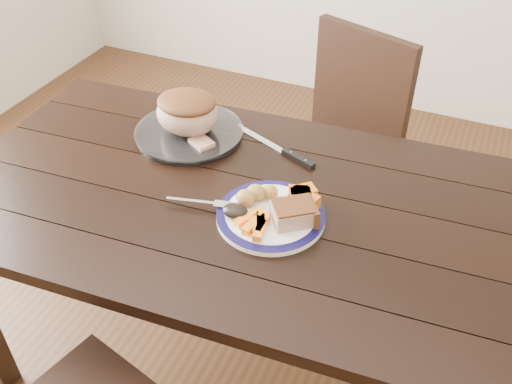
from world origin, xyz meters
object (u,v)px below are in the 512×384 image
at_px(dinner_plate, 271,216).
at_px(roast_joint, 188,114).
at_px(fork, 203,203).
at_px(carving_knife, 289,153).
at_px(dining_table, 234,219).
at_px(serving_platter, 189,133).
at_px(pork_slice, 293,214).
at_px(chair_far, 340,138).

xyz_separation_m(dinner_plate, roast_joint, (-0.39, 0.27, 0.07)).
height_order(fork, carving_knife, fork).
relative_size(fork, roast_joint, 0.88).
distance_m(dining_table, serving_platter, 0.35).
height_order(serving_platter, fork, fork).
relative_size(roast_joint, carving_knife, 0.66).
xyz_separation_m(dinner_plate, serving_platter, (-0.39, 0.27, 0.00)).
distance_m(serving_platter, pork_slice, 0.53).
bearing_deg(serving_platter, carving_knife, 4.76).
relative_size(dinner_plate, roast_joint, 1.45).
bearing_deg(dining_table, fork, -119.34).
relative_size(dining_table, carving_knife, 5.44).
bearing_deg(dining_table, dinner_plate, -20.20).
height_order(dinner_plate, carving_knife, dinner_plate).
bearing_deg(chair_far, fork, 98.99).
bearing_deg(dining_table, carving_knife, 73.25).
height_order(dinner_plate, roast_joint, roast_joint).
distance_m(chair_far, dinner_plate, 0.82).
distance_m(dinner_plate, pork_slice, 0.07).
relative_size(dining_table, serving_platter, 4.91).
relative_size(dinner_plate, serving_platter, 0.86).
height_order(chair_far, pork_slice, chair_far).
height_order(dining_table, dinner_plate, dinner_plate).
bearing_deg(fork, dinner_plate, -3.47).
xyz_separation_m(pork_slice, carving_knife, (-0.13, 0.30, -0.04)).
distance_m(chair_far, roast_joint, 0.70).
bearing_deg(dining_table, pork_slice, -15.46).
bearing_deg(serving_platter, dining_table, -40.02).
xyz_separation_m(chair_far, carving_knife, (-0.03, -0.49, 0.23)).
relative_size(serving_platter, fork, 1.91).
height_order(dining_table, pork_slice, pork_slice).
xyz_separation_m(pork_slice, roast_joint, (-0.46, 0.27, 0.04)).
xyz_separation_m(roast_joint, carving_knife, (0.33, 0.03, -0.08)).
relative_size(pork_slice, carving_knife, 0.34).
height_order(dinner_plate, fork, fork).
height_order(fork, roast_joint, roast_joint).
height_order(dinner_plate, serving_platter, serving_platter).
relative_size(chair_far, fork, 5.27).
relative_size(serving_platter, roast_joint, 1.69).
xyz_separation_m(pork_slice, fork, (-0.25, -0.03, -0.02)).
xyz_separation_m(dinner_plate, carving_knife, (-0.06, 0.29, -0.00)).
distance_m(dinner_plate, carving_knife, 0.30).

